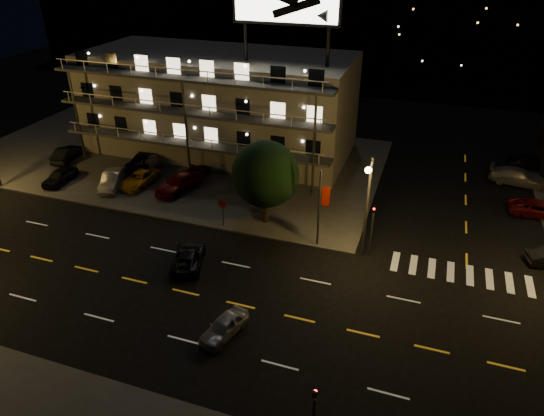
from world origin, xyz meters
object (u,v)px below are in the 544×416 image
(tree, at_px, (265,176))
(lot_car_2, at_px, (139,179))
(road_car_west, at_px, (188,257))
(lot_car_4, at_px, (262,198))
(lot_car_7, at_px, (151,160))
(road_car_east, at_px, (224,327))

(tree, height_order, lot_car_2, tree)
(tree, distance_m, road_car_west, 8.87)
(lot_car_4, height_order, road_car_west, lot_car_4)
(lot_car_2, height_order, lot_car_4, lot_car_2)
(lot_car_7, bearing_deg, road_car_west, 112.73)
(tree, bearing_deg, lot_car_7, 155.87)
(lot_car_7, distance_m, road_car_west, 18.13)
(lot_car_7, xyz_separation_m, road_car_east, (16.90, -19.74, -0.20))
(tree, bearing_deg, road_car_east, -81.05)
(lot_car_2, distance_m, lot_car_7, 4.31)
(tree, height_order, road_car_east, tree)
(tree, height_order, lot_car_4, tree)
(road_car_east, height_order, road_car_west, road_car_west)
(tree, relative_size, lot_car_4, 1.96)
(tree, xyz_separation_m, lot_car_7, (-14.84, 6.65, -3.53))
(road_car_west, bearing_deg, road_car_east, 115.81)
(road_car_west, bearing_deg, lot_car_2, -60.95)
(lot_car_7, bearing_deg, tree, 139.11)
(tree, distance_m, lot_car_7, 16.64)
(lot_car_2, relative_size, lot_car_4, 1.26)
(lot_car_2, bearing_deg, road_car_west, -41.09)
(tree, relative_size, road_car_west, 1.57)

